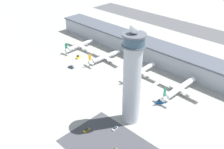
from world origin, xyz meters
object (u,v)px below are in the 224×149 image
object	(u,v)px
airplane_gate_alpha	(79,45)
service_truck_baggage	(71,67)
airplane_gate_charlie	(141,71)
car_maroon_suv	(115,128)
car_grey_coupe	(87,130)
airplane_gate_bravo	(105,57)
service_truck_catering	(160,102)
service_truck_water	(98,58)
service_truck_fuel	(78,57)
control_tower	(132,78)
airplane_gate_delta	(179,89)

from	to	relation	value
airplane_gate_alpha	service_truck_baggage	distance (m)	43.74
airplane_gate_charlie	car_maroon_suv	bearing A→B (deg)	-64.48
airplane_gate_charlie	car_grey_coupe	world-z (taller)	airplane_gate_charlie
airplane_gate_bravo	airplane_gate_charlie	xyz separation A→B (m)	(44.39, 1.69, 0.16)
service_truck_catering	service_truck_water	distance (m)	89.91
service_truck_baggage	service_truck_water	xyz separation A→B (m)	(4.97, 30.39, 0.05)
service_truck_baggage	car_grey_coupe	distance (m)	88.79
service_truck_water	airplane_gate_alpha	bearing A→B (deg)	174.65
service_truck_fuel	airplane_gate_charlie	bearing A→B (deg)	13.56
car_maroon_suv	service_truck_catering	bearing A→B (deg)	84.01
airplane_gate_alpha	service_truck_water	bearing A→B (deg)	-5.35
airplane_gate_charlie	car_grey_coupe	size ratio (longest dim) A/B	8.16
control_tower	service_truck_fuel	xyz separation A→B (m)	(-100.78, 35.42, -32.62)
control_tower	car_grey_coupe	size ratio (longest dim) A/B	14.70
car_grey_coupe	service_truck_baggage	bearing A→B (deg)	148.84
control_tower	service_truck_catering	world-z (taller)	control_tower
airplane_gate_charlie	airplane_gate_delta	xyz separation A→B (m)	(39.92, -0.81, 0.40)
airplane_gate_alpha	car_maroon_suv	xyz separation A→B (m)	(116.38, -65.23, -3.77)
airplane_gate_alpha	service_truck_water	world-z (taller)	airplane_gate_alpha
service_truck_catering	service_truck_fuel	xyz separation A→B (m)	(-104.85, 5.89, 0.05)
airplane_gate_bravo	airplane_gate_charlie	world-z (taller)	airplane_gate_charlie
control_tower	service_truck_water	distance (m)	101.89
airplane_gate_charlie	service_truck_water	world-z (taller)	airplane_gate_charlie
airplane_gate_bravo	airplane_gate_charlie	distance (m)	44.43
service_truck_catering	control_tower	bearing A→B (deg)	-97.85
airplane_gate_bravo	control_tower	bearing A→B (deg)	-33.17
airplane_gate_delta	service_truck_water	bearing A→B (deg)	-177.65
service_truck_fuel	service_truck_baggage	size ratio (longest dim) A/B	1.20
service_truck_baggage	service_truck_catering	bearing A→B (deg)	7.69
airplane_gate_alpha	car_maroon_suv	bearing A→B (deg)	-29.27
service_truck_baggage	car_maroon_suv	bearing A→B (deg)	-19.75
control_tower	car_maroon_suv	bearing A→B (deg)	-92.25
control_tower	airplane_gate_alpha	xyz separation A→B (m)	(-116.97, 50.43, -29.37)
airplane_gate_bravo	service_truck_baggage	size ratio (longest dim) A/B	6.65
airplane_gate_bravo	service_truck_catering	world-z (taller)	airplane_gate_bravo
airplane_gate_delta	car_maroon_suv	world-z (taller)	airplane_gate_delta
control_tower	service_truck_baggage	size ratio (longest dim) A/B	11.59
airplane_gate_charlie	service_truck_fuel	distance (m)	70.39
airplane_gate_delta	car_maroon_suv	bearing A→B (deg)	-96.99
service_truck_water	car_maroon_suv	bearing A→B (deg)	-36.67
airplane_gate_bravo	car_maroon_suv	world-z (taller)	airplane_gate_bravo
service_truck_baggage	car_maroon_suv	xyz separation A→B (m)	(88.44, -31.75, -0.30)
service_truck_catering	service_truck_baggage	world-z (taller)	service_truck_catering
airplane_gate_alpha	airplane_gate_bravo	distance (m)	40.15
airplane_gate_delta	service_truck_baggage	world-z (taller)	airplane_gate_delta
airplane_gate_alpha	airplane_gate_bravo	size ratio (longest dim) A/B	1.04
airplane_gate_delta	service_truck_water	distance (m)	91.71
airplane_gate_charlie	control_tower	bearing A→B (deg)	-58.01
airplane_gate_delta	car_grey_coupe	distance (m)	82.79
service_truck_catering	service_truck_baggage	distance (m)	93.94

